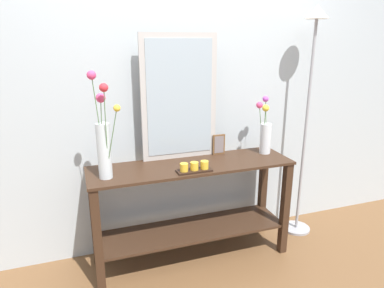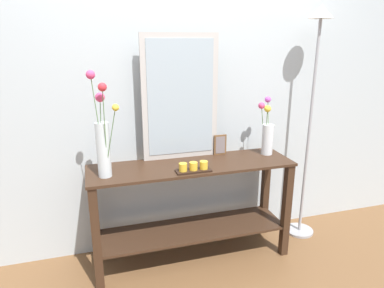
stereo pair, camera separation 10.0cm
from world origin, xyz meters
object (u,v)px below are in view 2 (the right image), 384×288
vase_right (267,133)px  picture_frame_small (220,145)px  console_table (192,200)px  mirror_leaning (180,98)px  floor_lamp (314,88)px  tall_vase_left (103,140)px  candle_tray (193,168)px

vase_right → picture_frame_small: (-0.35, 0.09, -0.09)m
console_table → mirror_leaning: (-0.04, 0.18, 0.75)m
console_table → floor_lamp: (1.02, 0.08, 0.79)m
tall_vase_left → mirror_leaning: bearing=22.7°
mirror_leaning → vase_right: (0.67, -0.12, -0.29)m
console_table → candle_tray: bearing=-102.7°
tall_vase_left → console_table: bearing=6.0°
vase_right → mirror_leaning: bearing=170.2°
candle_tray → console_table: bearing=77.3°
candle_tray → vase_right: bearing=17.0°
vase_right → floor_lamp: (0.39, 0.02, 0.33)m
console_table → candle_tray: size_ratio=6.11×
tall_vase_left → vase_right: 1.25m
mirror_leaning → candle_tray: mirror_leaning is taller
candle_tray → tall_vase_left: bearing=172.6°
vase_right → candle_tray: size_ratio=1.85×
mirror_leaning → vase_right: 0.74m
floor_lamp → picture_frame_small: bearing=174.2°
picture_frame_small → floor_lamp: floor_lamp is taller
tall_vase_left → floor_lamp: 1.66m
mirror_leaning → floor_lamp: size_ratio=0.48×
picture_frame_small → tall_vase_left: bearing=-166.2°
vase_right → floor_lamp: bearing=2.4°
mirror_leaning → console_table: bearing=-78.4°
tall_vase_left → candle_tray: tall_vase_left is taller
mirror_leaning → tall_vase_left: bearing=-157.3°
picture_frame_small → vase_right: bearing=-14.6°
tall_vase_left → floor_lamp: floor_lamp is taller
mirror_leaning → tall_vase_left: mirror_leaning is taller
mirror_leaning → vase_right: size_ratio=2.04×
candle_tray → floor_lamp: bearing=11.7°
mirror_leaning → picture_frame_small: (0.31, -0.02, -0.38)m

